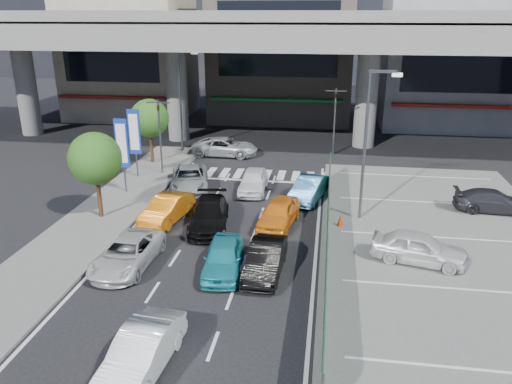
% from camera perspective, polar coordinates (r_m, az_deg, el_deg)
% --- Properties ---
extents(ground, '(120.00, 120.00, 0.00)m').
position_cam_1_polar(ground, '(23.01, -5.42, -7.81)').
color(ground, black).
rests_on(ground, ground).
extents(parking_lot, '(12.00, 28.00, 0.06)m').
position_cam_1_polar(parking_lot, '(24.89, 21.41, -6.87)').
color(parking_lot, '#5A5A58').
rests_on(parking_lot, ground).
extents(sidewalk_left, '(4.00, 30.00, 0.12)m').
position_cam_1_polar(sidewalk_left, '(28.68, -17.23, -2.74)').
color(sidewalk_left, '#5A5A58').
rests_on(sidewalk_left, ground).
extents(fence_run, '(0.16, 22.00, 1.80)m').
position_cam_1_polar(fence_run, '(22.91, 8.16, -5.54)').
color(fence_run, '#1D562F').
rests_on(fence_run, ground).
extents(expressway, '(64.00, 14.00, 10.75)m').
position_cam_1_polar(expressway, '(42.08, 1.57, 17.31)').
color(expressway, slate).
rests_on(expressway, ground).
extents(building_west, '(12.00, 10.90, 13.00)m').
position_cam_1_polar(building_west, '(56.00, -14.18, 15.06)').
color(building_west, gray).
rests_on(building_west, ground).
extents(building_center, '(14.00, 10.90, 15.00)m').
position_cam_1_polar(building_center, '(53.04, 3.07, 16.45)').
color(building_center, gray).
rests_on(building_center, ground).
extents(building_east, '(12.00, 10.90, 12.00)m').
position_cam_1_polar(building_east, '(53.03, 20.92, 13.60)').
color(building_east, gray).
rests_on(building_east, ground).
extents(traffic_light_left, '(1.60, 1.24, 5.20)m').
position_cam_1_polar(traffic_light_left, '(34.35, -11.04, 8.25)').
color(traffic_light_left, '#595B60').
rests_on(traffic_light_left, ground).
extents(traffic_light_right, '(1.60, 1.24, 5.20)m').
position_cam_1_polar(traffic_light_right, '(39.31, 9.06, 9.81)').
color(traffic_light_right, '#595B60').
rests_on(traffic_light_right, ground).
extents(street_lamp_right, '(1.65, 0.22, 8.00)m').
position_cam_1_polar(street_lamp_right, '(26.47, 12.81, 6.54)').
color(street_lamp_right, '#595B60').
rests_on(street_lamp_right, ground).
extents(street_lamp_left, '(1.65, 0.22, 8.00)m').
position_cam_1_polar(street_lamp_left, '(39.87, -8.45, 11.19)').
color(street_lamp_left, '#595B60').
rests_on(street_lamp_left, ground).
extents(signboard_near, '(0.80, 0.14, 4.70)m').
position_cam_1_polar(signboard_near, '(31.28, -15.05, 5.15)').
color(signboard_near, '#595B60').
rests_on(signboard_near, ground).
extents(signboard_far, '(0.80, 0.14, 4.70)m').
position_cam_1_polar(signboard_far, '(34.11, -13.73, 6.46)').
color(signboard_far, '#595B60').
rests_on(signboard_far, ground).
extents(tree_near, '(2.80, 2.80, 4.80)m').
position_cam_1_polar(tree_near, '(27.62, -17.92, 3.65)').
color(tree_near, '#382314').
rests_on(tree_near, ground).
extents(tree_far, '(2.80, 2.80, 4.80)m').
position_cam_1_polar(tree_far, '(37.30, -12.07, 8.22)').
color(tree_far, '#382314').
rests_on(tree_far, ground).
extents(hatch_white_back_mid, '(1.82, 4.30, 1.38)m').
position_cam_1_polar(hatch_white_back_mid, '(16.67, -13.00, -17.45)').
color(hatch_white_back_mid, white).
rests_on(hatch_white_back_mid, ground).
extents(sedan_white_mid_left, '(2.30, 4.69, 1.28)m').
position_cam_1_polar(sedan_white_mid_left, '(22.84, -14.49, -6.81)').
color(sedan_white_mid_left, silver).
rests_on(sedan_white_mid_left, ground).
extents(taxi_teal_mid, '(1.96, 4.14, 1.37)m').
position_cam_1_polar(taxi_teal_mid, '(21.75, -3.75, -7.46)').
color(taxi_teal_mid, teal).
rests_on(taxi_teal_mid, ground).
extents(hatch_black_mid_right, '(1.57, 4.14, 1.35)m').
position_cam_1_polar(hatch_black_mid_right, '(21.55, 1.08, -7.72)').
color(hatch_black_mid_right, black).
rests_on(hatch_black_mid_right, ground).
extents(taxi_orange_left, '(2.18, 4.38, 1.38)m').
position_cam_1_polar(taxi_orange_left, '(27.20, -10.11, -1.93)').
color(taxi_orange_left, orange).
rests_on(taxi_orange_left, ground).
extents(sedan_black_mid, '(2.63, 4.99, 1.38)m').
position_cam_1_polar(sedan_black_mid, '(26.11, -5.41, -2.65)').
color(sedan_black_mid, black).
rests_on(sedan_black_mid, ground).
extents(taxi_orange_right, '(2.26, 4.26, 1.38)m').
position_cam_1_polar(taxi_orange_right, '(26.25, 2.61, -2.45)').
color(taxi_orange_right, orange).
rests_on(taxi_orange_right, ground).
extents(wagon_silver_front_left, '(3.44, 5.38, 1.38)m').
position_cam_1_polar(wagon_silver_front_left, '(31.97, -7.61, 1.55)').
color(wagon_silver_front_left, '#999BA0').
rests_on(wagon_silver_front_left, ground).
extents(sedan_white_front_mid, '(1.75, 4.10, 1.38)m').
position_cam_1_polar(sedan_white_front_mid, '(31.18, -0.33, 1.25)').
color(sedan_white_front_mid, white).
rests_on(sedan_white_front_mid, ground).
extents(kei_truck_front_right, '(2.43, 4.42, 1.38)m').
position_cam_1_polar(kei_truck_front_right, '(29.96, 6.05, 0.35)').
color(kei_truck_front_right, '#488FCA').
rests_on(kei_truck_front_right, ground).
extents(crossing_wagon_silver, '(5.13, 2.48, 1.41)m').
position_cam_1_polar(crossing_wagon_silver, '(39.24, -3.55, 5.17)').
color(crossing_wagon_silver, '#A8ACAF').
rests_on(crossing_wagon_silver, ground).
extents(parked_sedan_white, '(4.47, 2.66, 1.42)m').
position_cam_1_polar(parked_sedan_white, '(23.50, 18.12, -6.06)').
color(parked_sedan_white, silver).
rests_on(parked_sedan_white, parking_lot).
extents(parked_sedan_dgrey, '(4.33, 1.93, 1.23)m').
position_cam_1_polar(parked_sedan_dgrey, '(30.96, 25.51, -0.94)').
color(parked_sedan_dgrey, '#2A2A2F').
rests_on(parked_sedan_dgrey, parking_lot).
extents(traffic_cone, '(0.42, 0.42, 0.63)m').
position_cam_1_polar(traffic_cone, '(26.57, 9.60, -3.18)').
color(traffic_cone, '#F03E0D').
rests_on(traffic_cone, parking_lot).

